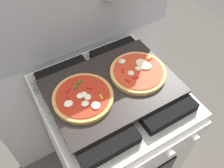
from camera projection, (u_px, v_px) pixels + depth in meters
name	position (u px, v px, depth m)	size (l,w,h in m)	color
ground_plane	(112.00, 167.00, 1.72)	(4.00, 4.00, 0.00)	#4C4742
kitchen_backsplash	(81.00, 59.00, 1.30)	(1.10, 0.09, 1.55)	silver
stove	(112.00, 138.00, 1.37)	(0.60, 0.64, 0.90)	white
baking_tray	(112.00, 87.00, 1.02)	(0.54, 0.38, 0.02)	black
pizza_left	(83.00, 97.00, 0.96)	(0.24, 0.24, 0.03)	tan
pizza_right	(138.00, 72.00, 1.05)	(0.24, 0.24, 0.03)	tan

